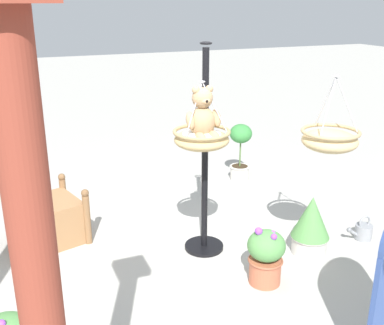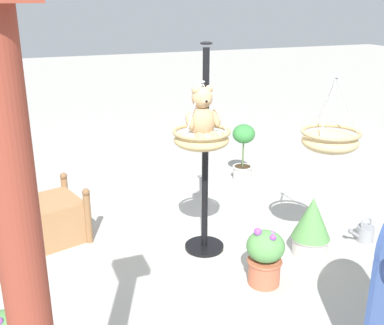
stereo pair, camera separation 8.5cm
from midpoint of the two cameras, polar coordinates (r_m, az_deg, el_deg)
The scene contains 10 objects.
ground_plane at distance 5.35m, azimuth -1.15°, elevation -10.84°, with size 40.00×40.00×0.00m, color #ADAAA3.
display_pole_central at distance 5.11m, azimuth 1.09°, elevation -3.61°, with size 0.44×0.44×2.30m.
hanging_basket_with_teddy at distance 4.61m, azimuth 0.66°, elevation 3.00°, with size 0.57×0.57×0.67m.
teddy_bear at distance 4.53m, azimuth 0.80°, elevation 5.66°, with size 0.36×0.31×0.52m.
hanging_basket_left_high at distance 4.66m, azimuth 16.02°, elevation 2.75°, with size 0.56×0.56×0.73m.
wooden_planter_box at distance 5.71m, azimuth -17.52°, elevation -6.70°, with size 0.90×0.88×0.68m.
potted_plant_flowering_red at distance 4.73m, azimuth 8.50°, elevation -11.16°, with size 0.38×0.38×0.62m.
potted_plant_bushy_green at distance 5.33m, azimuth 13.89°, elevation -7.45°, with size 0.42×0.42×0.68m.
potted_plant_small_succulent at distance 7.24m, azimuth 5.60°, elevation 1.62°, with size 0.34×0.34×0.90m.
watering_can at distance 5.90m, azimuth 19.79°, elevation -7.92°, with size 0.35×0.20×0.30m.
Camera 1 is at (1.70, 4.30, 2.69)m, focal length 43.59 mm.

